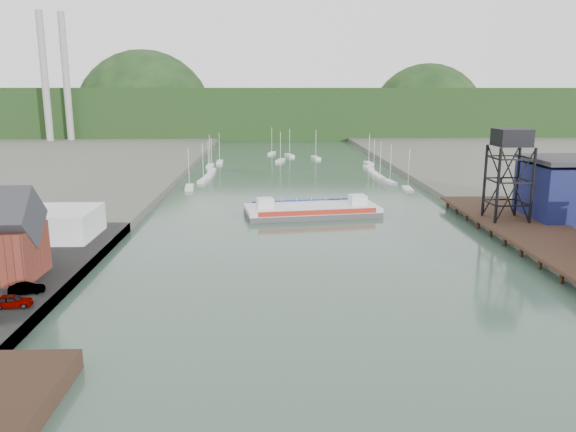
{
  "coord_description": "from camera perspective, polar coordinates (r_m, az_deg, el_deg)",
  "views": [
    {
      "loc": [
        -6.95,
        -38.33,
        24.55
      ],
      "look_at": [
        -3.96,
        53.5,
        4.0
      ],
      "focal_mm": 35.0,
      "sensor_mm": 36.0,
      "label": 1
    }
  ],
  "objects": [
    {
      "name": "smokestacks",
      "position": [
        288.43,
        -22.54,
        12.76
      ],
      "size": [
        11.2,
        8.2,
        60.0
      ],
      "color": "#999994",
      "rests_on": "ground"
    },
    {
      "name": "distant_hills",
      "position": [
        339.99,
        -1.39,
        10.21
      ],
      "size": [
        500.0,
        120.0,
        80.0
      ],
      "color": "black",
      "rests_on": "ground"
    },
    {
      "name": "ground",
      "position": [
        46.04,
        7.55,
        -19.73
      ],
      "size": [
        600.0,
        600.0,
        0.0
      ],
      "primitive_type": "plane",
      "color": "#294034",
      "rests_on": "ground"
    },
    {
      "name": "lift_tower",
      "position": [
        105.44,
        21.75,
        6.88
      ],
      "size": [
        6.5,
        6.5,
        16.0
      ],
      "color": "black",
      "rests_on": "east_pier"
    },
    {
      "name": "car_west_a",
      "position": [
        68.3,
        -26.24,
        -7.74
      ],
      "size": [
        4.4,
        2.26,
        1.43
      ],
      "primitive_type": "imported",
      "rotation": [
        0.0,
        0.0,
        1.71
      ],
      "color": "#999999",
      "rests_on": "west_quay"
    },
    {
      "name": "east_pier",
      "position": [
        96.89,
        25.19,
        -2.14
      ],
      "size": [
        14.0,
        70.0,
        2.45
      ],
      "color": "black",
      "rests_on": "ground"
    },
    {
      "name": "marina_sailboats",
      "position": [
        178.58,
        0.41,
        4.82
      ],
      "size": [
        57.71,
        92.65,
        0.9
      ],
      "color": "silver",
      "rests_on": "ground"
    },
    {
      "name": "chain_ferry",
      "position": [
        113.12,
        2.45,
        0.63
      ],
      "size": [
        27.79,
        14.52,
        3.81
      ],
      "rotation": [
        0.0,
        0.0,
        0.15
      ],
      "color": "#464648",
      "rests_on": "ground"
    },
    {
      "name": "white_shed",
      "position": [
        98.0,
        -24.03,
        -0.7
      ],
      "size": [
        18.0,
        12.0,
        4.5
      ],
      "primitive_type": "cube",
      "color": "silver",
      "rests_on": "west_quay"
    },
    {
      "name": "car_west_b",
      "position": [
        71.96,
        -25.02,
        -6.68
      ],
      "size": [
        4.12,
        2.38,
        1.28
      ],
      "primitive_type": "imported",
      "rotation": [
        0.0,
        0.0,
        1.85
      ],
      "color": "#999999",
      "rests_on": "west_quay"
    }
  ]
}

